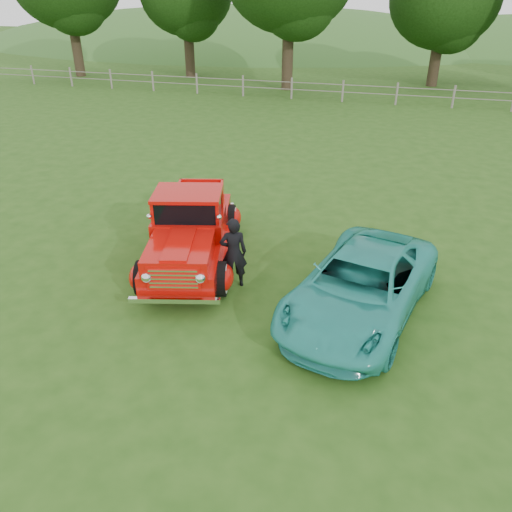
# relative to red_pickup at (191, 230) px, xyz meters

# --- Properties ---
(ground) EXTENTS (140.00, 140.00, 0.00)m
(ground) POSITION_rel_red_pickup_xyz_m (0.82, -1.95, -0.80)
(ground) COLOR #264E14
(ground) RESTS_ON ground
(distant_hills) EXTENTS (116.00, 60.00, 18.00)m
(distant_hills) POSITION_rel_red_pickup_xyz_m (-3.26, 57.51, -5.34)
(distant_hills) COLOR #366324
(distant_hills) RESTS_ON ground
(fence_line) EXTENTS (48.00, 0.12, 1.20)m
(fence_line) POSITION_rel_red_pickup_xyz_m (0.82, 20.05, -0.19)
(fence_line) COLOR gray
(fence_line) RESTS_ON ground
(red_pickup) EXTENTS (3.15, 5.27, 1.78)m
(red_pickup) POSITION_rel_red_pickup_xyz_m (0.00, 0.00, 0.00)
(red_pickup) COLOR black
(red_pickup) RESTS_ON ground
(teal_sedan) EXTENTS (3.15, 5.02, 1.29)m
(teal_sedan) POSITION_rel_red_pickup_xyz_m (4.10, -1.15, -0.15)
(teal_sedan) COLOR teal
(teal_sedan) RESTS_ON ground
(man) EXTENTS (0.69, 0.58, 1.61)m
(man) POSITION_rel_red_pickup_xyz_m (1.34, -0.80, 0.01)
(man) COLOR black
(man) RESTS_ON ground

